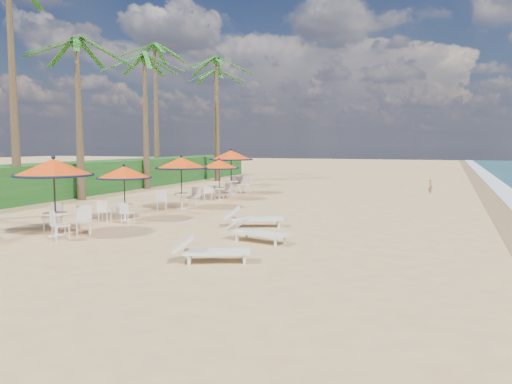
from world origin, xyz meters
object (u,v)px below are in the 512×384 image
lounger_far (251,217)px  lounger_mid (255,231)px  station_2 (181,168)px  station_0 (56,177)px  station_1 (123,179)px  station_4 (233,161)px  station_3 (218,169)px  lounger_near (209,250)px

lounger_far → lounger_mid: bearing=-90.0°
lounger_mid → station_2: bearing=149.3°
station_0 → lounger_far: station_0 is taller
station_1 → station_2: station_2 is taller
station_4 → lounger_mid: bearing=-63.6°
station_2 → lounger_far: (4.61, -3.30, -1.47)m
station_1 → station_3: station_3 is taller
lounger_near → station_4: bearing=87.4°
station_0 → lounger_near: station_0 is taller
station_2 → lounger_near: size_ratio=1.23×
station_2 → lounger_near: 10.22m
station_3 → lounger_near: bearing=-65.6°
station_4 → lounger_far: 11.60m
station_2 → station_4: station_4 is taller
station_3 → lounger_far: (4.60, -7.08, -1.22)m
lounger_far → station_2: bearing=120.5°
station_0 → station_4: (-0.22, 13.95, 0.07)m
station_1 → lounger_far: size_ratio=1.00×
station_0 → lounger_mid: (6.04, 1.34, -1.50)m
station_0 → lounger_near: bearing=-13.5°
lounger_far → station_3: bearing=99.2°
station_2 → lounger_far: station_2 is taller
station_0 → station_4: bearing=90.9°
station_0 → station_3: 10.80m
lounger_mid → lounger_far: bearing=128.2°
station_4 → station_3: bearing=-79.1°
station_4 → lounger_mid: 14.17m
station_0 → lounger_far: 6.39m
station_3 → lounger_far: 8.53m
station_1 → station_4: station_4 is taller
station_3 → station_4: size_ratio=0.83×
lounger_near → lounger_far: 5.23m
station_3 → lounger_near: size_ratio=1.10×
station_0 → station_3: size_ratio=1.17×
station_0 → station_4: size_ratio=0.96×
station_3 → lounger_far: size_ratio=1.02×
station_1 → station_0: bearing=-91.4°
station_0 → station_2: (0.38, 7.02, -0.02)m
station_3 → station_4: (-0.61, 3.16, 0.33)m
station_4 → station_2: bearing=-85.1°
station_0 → station_1: (0.08, 3.27, -0.28)m
station_1 → lounger_near: size_ratio=1.09×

